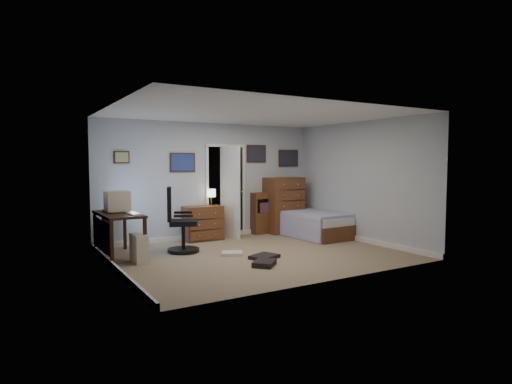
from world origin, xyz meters
TOP-DOWN VIEW (x-y plane):
  - floor at (0.00, 0.00)m, footprint 5.00×4.00m
  - computer_desk at (-2.29, 1.04)m, footprint 0.64×1.35m
  - crt_monitor at (-2.18, 1.19)m, footprint 0.41×0.38m
  - keyboard at (-2.02, 0.69)m, footprint 0.16×0.42m
  - pc_tower at (-2.00, 0.49)m, footprint 0.22×0.44m
  - office_chair at (-1.15, 0.88)m, footprint 0.75×0.75m
  - media_stack at (-2.32, 1.38)m, footprint 0.17×0.17m
  - low_dresser at (-0.29, 1.77)m, footprint 0.83×0.44m
  - table_lamp at (-0.09, 1.77)m, footprint 0.19×0.19m
  - doorway at (0.35, 2.27)m, footprint 0.96×1.12m
  - tall_dresser at (1.77, 1.75)m, footprint 0.91×0.57m
  - headboard_bookcase at (1.52, 1.86)m, footprint 1.06×0.28m
  - bed at (1.99, 1.00)m, footprint 1.05×1.87m
  - wall_posters at (0.57, 1.98)m, footprint 4.38×0.04m
  - floor_clutter at (-0.26, -0.41)m, footprint 0.85×1.46m

SIDE VIEW (x-z plane):
  - floor at x=0.00m, z-range -0.02..0.00m
  - floor_clutter at x=-0.26m, z-range -0.01..0.07m
  - pc_tower at x=-2.00m, z-range 0.00..0.46m
  - bed at x=1.99m, z-range -0.02..0.59m
  - low_dresser at x=-0.29m, z-range 0.00..0.73m
  - media_stack at x=-2.32m, z-range 0.00..0.81m
  - office_chair at x=-1.15m, z-range -0.14..1.06m
  - headboard_bookcase at x=1.52m, z-range 0.03..0.98m
  - computer_desk at x=-2.29m, z-range 0.21..0.98m
  - tall_dresser at x=1.77m, z-range 0.00..1.30m
  - keyboard at x=-2.02m, z-range 0.77..0.80m
  - crt_monitor at x=-2.18m, z-range 0.78..1.15m
  - table_lamp at x=-0.09m, z-range 0.81..1.16m
  - doorway at x=0.35m, z-range -0.02..2.03m
  - wall_posters at x=0.57m, z-range 1.45..2.05m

